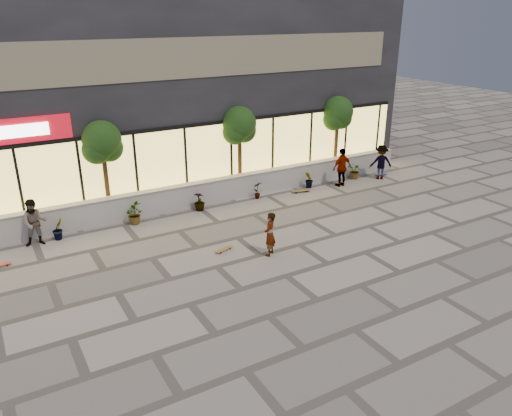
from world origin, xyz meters
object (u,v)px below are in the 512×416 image
tree_mideast (239,127)px  tree_midwest (102,144)px  tree_east (338,115)px  skater_right_far (381,162)px  skateboard_right_far (381,174)px  skateboard_center (224,249)px  skateboard_right_near (301,191)px  skater_left (35,223)px  skater_right_near (342,167)px  skater_center (270,234)px

tree_mideast → tree_midwest: bearing=180.0°
tree_east → skater_right_far: size_ratio=2.30×
tree_midwest → skateboard_right_far: tree_midwest is taller
tree_east → skater_right_far: tree_east is taller
tree_east → tree_mideast: bearing=180.0°
skateboard_center → skateboard_right_far: skateboard_center is taller
tree_midwest → skateboard_right_near: size_ratio=4.37×
tree_midwest → skater_left: (-2.94, -1.40, -2.12)m
tree_mideast → tree_east: 5.50m
skater_right_far → skateboard_center: bearing=44.2°
tree_east → skater_left: size_ratio=2.27×
tree_mideast → skater_right_near: bearing=-21.3°
skater_center → skateboard_right_far: size_ratio=2.14×
skater_right_far → skateboard_center: skater_right_far is taller
skater_center → skateboard_right_near: (4.52, 4.62, -0.68)m
skater_center → skateboard_right_far: 10.60m
skater_left → skateboard_right_near: size_ratio=1.93×
skateboard_right_near → skater_center: bearing=-122.8°
tree_east → skater_left: (-14.44, -1.40, -2.12)m
skater_center → skater_left: skater_left is taller
tree_mideast → skateboard_right_far: tree_mideast is taller
skater_center → skateboard_center: (-1.23, 1.03, -0.70)m
tree_east → skateboard_center: bearing=-150.0°
skater_left → skater_right_near: skater_right_near is taller
tree_mideast → skater_right_far: size_ratio=2.30×
skater_right_far → skateboard_center: 10.82m
tree_mideast → skater_left: (-8.94, -1.40, -2.12)m
tree_east → skater_right_far: 3.14m
skater_center → skater_right_near: 8.02m
skater_left → skateboard_right_far: size_ratio=2.39×
skateboard_center → skateboard_right_near: bearing=16.6°
skater_center → skateboard_right_far: (9.49, 4.68, -0.70)m
tree_midwest → tree_east: bearing=0.0°
skater_right_near → skateboard_right_near: (-2.17, 0.20, -0.83)m
skater_center → skateboard_center: skater_center is taller
tree_mideast → skateboard_center: (-3.42, -5.15, -2.91)m
tree_east → skateboard_right_far: tree_east is taller
tree_midwest → skateboard_center: 6.46m
skater_left → skateboard_right_near: bearing=8.5°
tree_east → skater_left: 14.66m
tree_east → skateboard_right_far: 3.74m
tree_mideast → skater_center: bearing=-109.5°
skater_left → skater_right_far: skater_left is taller
skateboard_center → skater_right_far: bearing=2.3°
tree_midwest → skater_center: 7.59m
skateboard_right_far → tree_east: bearing=150.0°
skater_center → skateboard_right_near: bearing=-174.7°
skater_left → skater_center: bearing=-26.0°
tree_mideast → skater_right_near: tree_mideast is taller
tree_mideast → tree_east: same height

